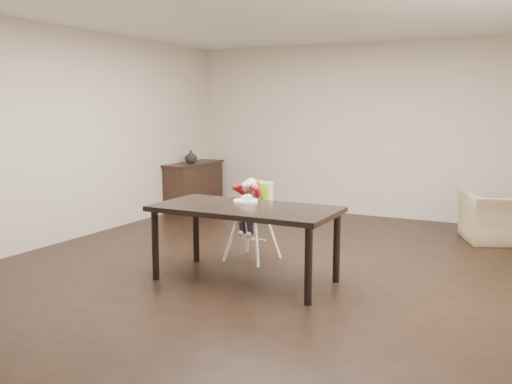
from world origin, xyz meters
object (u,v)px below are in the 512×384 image
dining_table (245,214)px  high_chair (253,202)px  armchair (505,209)px  sideboard (194,186)px

dining_table → high_chair: (-0.30, 0.75, -0.01)m
armchair → sideboard: 4.82m
high_chair → armchair: (2.47, 2.19, -0.23)m
dining_table → sideboard: bearing=130.3°
dining_table → armchair: armchair is taller
armchair → high_chair: bearing=19.2°
high_chair → armchair: bearing=47.9°
armchair → dining_table: bearing=31.3°
armchair → sideboard: (-4.81, 0.17, -0.03)m
sideboard → armchair: bearing=-2.0°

